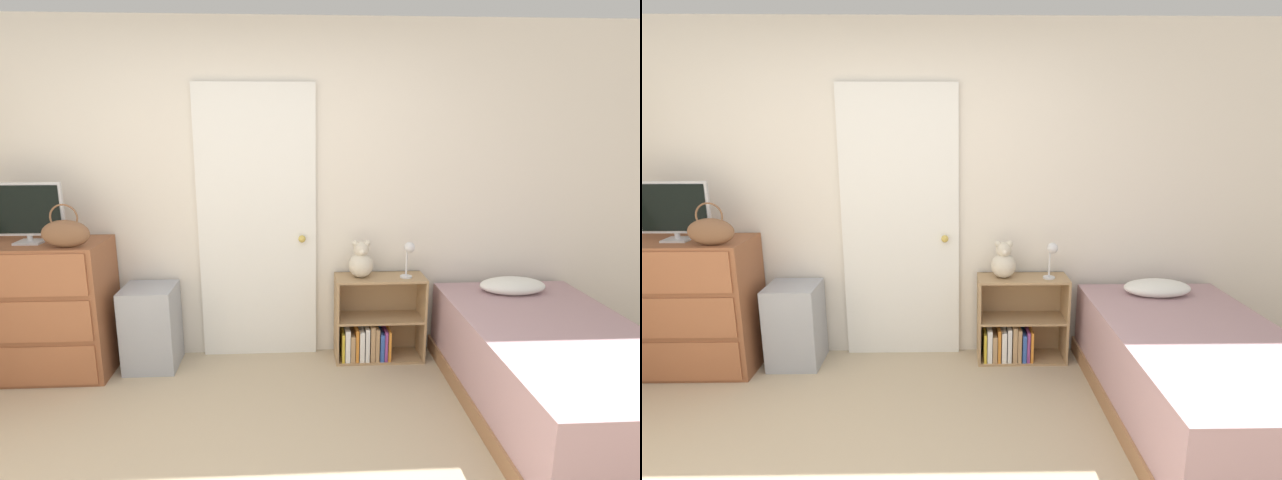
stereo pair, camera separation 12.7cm
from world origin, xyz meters
TOP-DOWN VIEW (x-y plane):
  - wall_back at (0.00, 1.96)m, footprint 10.00×0.06m
  - door_closed at (-0.01, 1.91)m, footprint 0.89×0.09m
  - dresser at (-1.55, 1.67)m, footprint 0.93×0.49m
  - tv at (-1.58, 1.66)m, footprint 0.50×0.16m
  - handbag at (-1.26, 1.51)m, footprint 0.32×0.10m
  - storage_bin at (-0.82, 1.73)m, footprint 0.38×0.37m
  - bookshelf at (0.87, 1.78)m, footprint 0.68×0.28m
  - teddy_bear at (0.77, 1.77)m, footprint 0.19×0.19m
  - desk_lamp at (1.12, 1.74)m, footprint 0.10×0.10m
  - bed at (1.89, 0.94)m, footprint 1.09×1.96m

SIDE VIEW (x-z plane):
  - bookshelf at x=0.87m, z-range -0.09..0.58m
  - bed at x=1.89m, z-range -0.05..0.63m
  - storage_bin at x=-0.82m, z-range 0.00..0.63m
  - dresser at x=-1.55m, z-range 0.00..0.99m
  - teddy_bear at x=0.77m, z-range 0.65..0.93m
  - desk_lamp at x=1.12m, z-range 0.73..1.00m
  - door_closed at x=-0.01m, z-range 0.00..2.10m
  - handbag at x=-1.26m, z-range 0.95..1.24m
  - tv at x=-1.58m, z-range 1.00..1.43m
  - wall_back at x=0.00m, z-range 0.00..2.55m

